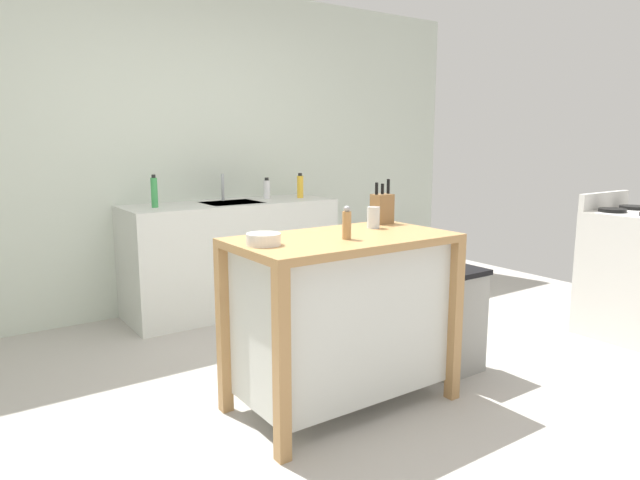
% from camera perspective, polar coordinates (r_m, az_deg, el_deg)
% --- Properties ---
extents(ground_plane, '(6.96, 6.96, 0.00)m').
position_cam_1_polar(ground_plane, '(3.04, 1.44, -16.97)').
color(ground_plane, '#ADA8A0').
rests_on(ground_plane, ground).
extents(wall_back, '(5.96, 0.10, 2.60)m').
position_cam_1_polar(wall_back, '(4.75, -15.26, 8.74)').
color(wall_back, silver).
rests_on(wall_back, ground).
extents(kitchen_island, '(1.13, 0.63, 0.90)m').
position_cam_1_polar(kitchen_island, '(2.95, 2.24, -7.26)').
color(kitchen_island, '#AD7F4C').
rests_on(kitchen_island, ground).
extents(knife_block, '(0.11, 0.09, 0.25)m').
position_cam_1_polar(knife_block, '(3.28, 6.27, 3.22)').
color(knife_block, olive).
rests_on(knife_block, kitchen_island).
extents(bowl_ceramic_small, '(0.16, 0.16, 0.05)m').
position_cam_1_polar(bowl_ceramic_small, '(2.61, -5.71, 0.11)').
color(bowl_ceramic_small, silver).
rests_on(bowl_ceramic_small, kitchen_island).
extents(drinking_cup, '(0.07, 0.07, 0.12)m').
position_cam_1_polar(drinking_cup, '(3.11, 5.40, 2.28)').
color(drinking_cup, silver).
rests_on(drinking_cup, kitchen_island).
extents(pepper_grinder, '(0.04, 0.04, 0.16)m').
position_cam_1_polar(pepper_grinder, '(2.75, 2.71, 1.67)').
color(pepper_grinder, '#AD7F4C').
rests_on(pepper_grinder, kitchen_island).
extents(trash_bin, '(0.36, 0.28, 0.63)m').
position_cam_1_polar(trash_bin, '(3.51, 13.14, -7.88)').
color(trash_bin, gray).
rests_on(trash_bin, ground).
extents(sink_counter, '(1.70, 0.60, 0.89)m').
position_cam_1_polar(sink_counter, '(4.68, -8.84, -1.60)').
color(sink_counter, silver).
rests_on(sink_counter, ground).
extents(sink_faucet, '(0.02, 0.02, 0.22)m').
position_cam_1_polar(sink_faucet, '(4.72, -9.78, 5.25)').
color(sink_faucet, '#B7BCC1').
rests_on(sink_faucet, sink_counter).
extents(bottle_dish_soap, '(0.06, 0.06, 0.18)m').
position_cam_1_polar(bottle_dish_soap, '(4.86, -5.38, 5.15)').
color(bottle_dish_soap, white).
rests_on(bottle_dish_soap, sink_counter).
extents(bottle_spray_cleaner, '(0.05, 0.05, 0.24)m').
position_cam_1_polar(bottle_spray_cleaner, '(4.36, -16.35, 4.65)').
color(bottle_spray_cleaner, green).
rests_on(bottle_spray_cleaner, sink_counter).
extents(bottle_hand_soap, '(0.05, 0.05, 0.21)m').
position_cam_1_polar(bottle_hand_soap, '(4.89, -2.01, 5.43)').
color(bottle_hand_soap, yellow).
rests_on(bottle_hand_soap, sink_counter).
extents(stove, '(0.60, 0.60, 1.01)m').
position_cam_1_polar(stove, '(4.56, 29.25, -3.00)').
color(stove, white).
rests_on(stove, ground).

